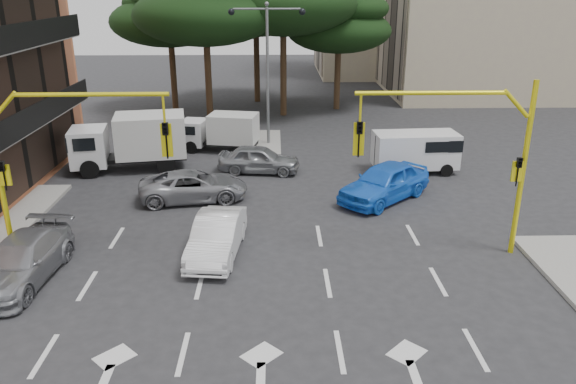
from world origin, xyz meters
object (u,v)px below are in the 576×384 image
object	(u,v)px
signal_mast_right	(472,145)
car_silver_cross_a	(194,186)
car_silver_wagon	(21,261)
van_white	(415,152)
car_silver_cross_b	(259,159)
box_truck_a	(130,143)
car_blue_compact	(385,182)
signal_mast_left	(50,148)
street_lamp_center	(267,50)
car_white_hatch	(217,236)
box_truck_b	(220,132)

from	to	relation	value
signal_mast_right	car_silver_cross_a	distance (m)	11.76
car_silver_wagon	car_silver_cross_a	xyz separation A→B (m)	(4.45, 6.95, -0.04)
car_silver_wagon	van_white	size ratio (longest dim) A/B	1.16
car_silver_cross_b	box_truck_a	xyz separation A→B (m)	(-6.40, 0.62, 0.70)
car_blue_compact	car_silver_cross_a	xyz separation A→B (m)	(-8.23, 0.19, -0.17)
car_silver_cross_a	car_silver_cross_b	distance (m)	4.62
signal_mast_left	street_lamp_center	xyz separation A→B (m)	(6.80, 14.01, 1.54)
car_white_hatch	car_silver_cross_b	size ratio (longest dim) A/B	1.05
car_white_hatch	box_truck_a	bearing A→B (deg)	124.15
car_blue_compact	car_silver_cross_b	size ratio (longest dim) A/B	1.19
signal_mast_right	van_white	distance (m)	9.47
street_lamp_center	car_silver_cross_a	world-z (taller)	street_lamp_center
signal_mast_left	car_white_hatch	distance (m)	6.07
box_truck_b	car_silver_wagon	bearing A→B (deg)	172.00
signal_mast_right	car_white_hatch	bearing A→B (deg)	179.44
car_white_hatch	car_blue_compact	bearing A→B (deg)	42.97
signal_mast_left	van_white	size ratio (longest dim) A/B	1.48
car_silver_wagon	car_silver_cross_b	xyz separation A→B (m)	(7.18, 10.67, -0.00)
car_silver_cross_a	box_truck_b	xyz separation A→B (m)	(0.47, 7.62, 0.42)
car_silver_wagon	car_white_hatch	bearing A→B (deg)	20.17
box_truck_b	box_truck_a	bearing A→B (deg)	139.04
signal_mast_left	street_lamp_center	world-z (taller)	street_lamp_center
street_lamp_center	box_truck_a	world-z (taller)	street_lamp_center
car_silver_cross_b	van_white	world-z (taller)	van_white
signal_mast_right	box_truck_b	world-z (taller)	signal_mast_right
signal_mast_left	car_blue_compact	size ratio (longest dim) A/B	1.26
signal_mast_left	car_white_hatch	bearing A→B (deg)	0.91
car_silver_cross_a	car_silver_cross_b	world-z (taller)	car_silver_cross_b
signal_mast_right	car_blue_compact	xyz separation A→B (m)	(-1.72, 5.17, -3.08)
car_silver_cross_b	box_truck_a	distance (m)	6.47
signal_mast_left	car_blue_compact	xyz separation A→B (m)	(11.89, 5.17, -3.08)
signal_mast_right	street_lamp_center	distance (m)	15.65
street_lamp_center	car_silver_cross_b	world-z (taller)	street_lamp_center
car_silver_cross_a	van_white	distance (m)	11.07
car_blue_compact	box_truck_b	xyz separation A→B (m)	(-7.76, 7.81, 0.25)
signal_mast_right	car_blue_compact	distance (m)	6.26
signal_mast_left	car_silver_cross_a	world-z (taller)	signal_mast_left
car_white_hatch	box_truck_b	size ratio (longest dim) A/B	0.98
car_silver_wagon	box_truck_a	world-z (taller)	box_truck_a
van_white	box_truck_a	bearing A→B (deg)	-96.52
car_white_hatch	box_truck_b	distance (m)	12.94
signal_mast_right	signal_mast_left	world-z (taller)	same
van_white	box_truck_b	distance (m)	10.74
street_lamp_center	car_white_hatch	xyz separation A→B (m)	(-1.64, -13.93, -4.74)
car_blue_compact	car_silver_cross_a	world-z (taller)	car_blue_compact
car_silver_cross_a	box_truck_a	size ratio (longest dim) A/B	0.82
car_silver_wagon	car_silver_cross_b	world-z (taller)	car_silver_wagon
signal_mast_left	box_truck_b	distance (m)	13.91
van_white	box_truck_a	size ratio (longest dim) A/B	0.72
car_white_hatch	car_silver_cross_a	distance (m)	5.48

